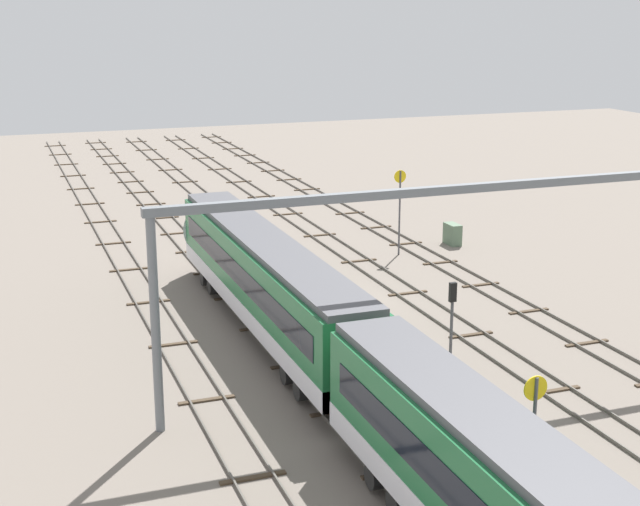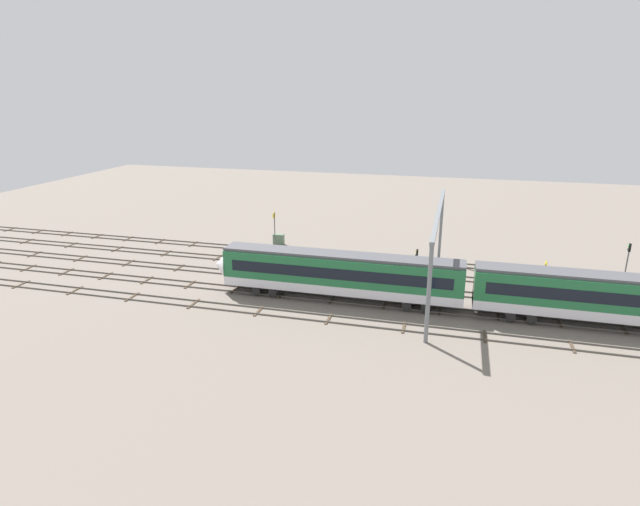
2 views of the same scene
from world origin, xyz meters
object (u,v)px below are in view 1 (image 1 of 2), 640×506
object	(u,v)px
signal_light_trackside_approach	(452,311)
relay_cabinet	(452,234)
speed_sign_near_foreground	(400,202)
speed_sign_mid_trackside	(533,429)
overhead_gantry	(436,232)

from	to	relation	value
signal_light_trackside_approach	relay_cabinet	distance (m)	22.33
speed_sign_near_foreground	signal_light_trackside_approach	xyz separation A→B (m)	(-18.44, 5.98, -0.92)
speed_sign_near_foreground	signal_light_trackside_approach	distance (m)	19.41
speed_sign_near_foreground	signal_light_trackside_approach	world-z (taller)	speed_sign_near_foreground
speed_sign_mid_trackside	relay_cabinet	xyz separation A→B (m)	(31.93, -14.34, -2.38)
overhead_gantry	signal_light_trackside_approach	world-z (taller)	overhead_gantry
speed_sign_near_foreground	signal_light_trackside_approach	size ratio (longest dim) A/B	1.42
overhead_gantry	relay_cabinet	xyz separation A→B (m)	(21.63, -12.62, -6.21)
speed_sign_mid_trackside	signal_light_trackside_approach	bearing A→B (deg)	-16.87
speed_sign_mid_trackside	relay_cabinet	bearing A→B (deg)	-24.18
speed_sign_near_foreground	speed_sign_mid_trackside	world-z (taller)	speed_sign_near_foreground
signal_light_trackside_approach	relay_cabinet	bearing A→B (deg)	-28.42
speed_sign_mid_trackside	signal_light_trackside_approach	xyz separation A→B (m)	(12.36, -3.75, -0.48)
overhead_gantry	speed_sign_near_foreground	xyz separation A→B (m)	(20.49, -8.01, -3.39)
speed_sign_near_foreground	speed_sign_mid_trackside	bearing A→B (deg)	162.46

